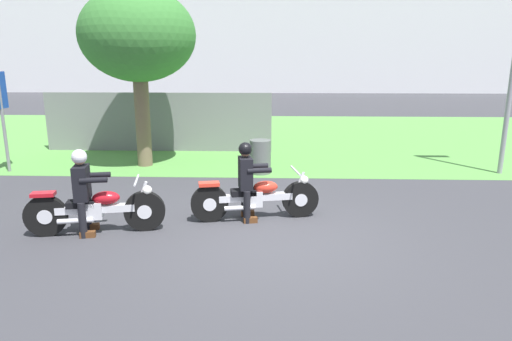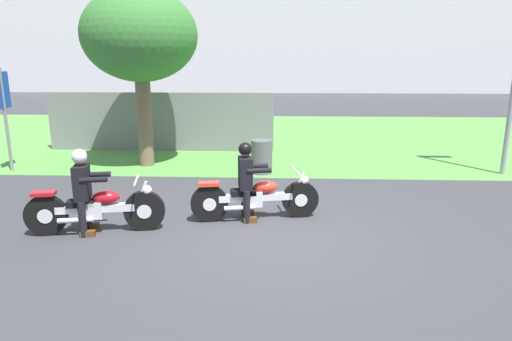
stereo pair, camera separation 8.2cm
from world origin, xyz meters
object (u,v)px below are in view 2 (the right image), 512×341
Objects in this scene: motorcycle_follow at (96,209)px; rider_follow at (83,185)px; sign_banner at (4,103)px; rider_lead at (246,175)px; motorcycle_lead at (256,198)px; trash_can at (262,157)px; tree_roadside at (140,37)px.

rider_follow is at bearing 179.22° from motorcycle_follow.
sign_banner reaches higher than motorcycle_follow.
rider_lead is 2.71m from rider_follow.
sign_banner is at bearing 141.66° from motorcycle_lead.
trash_can is 0.32× the size of sign_banner.
rider_lead is (-0.17, -0.03, 0.42)m from motorcycle_lead.
sign_banner is (-6.27, 3.34, 0.90)m from rider_lead.
tree_roadside is at bearing 114.57° from rider_lead.
rider_follow is at bearing -48.27° from sign_banner.
rider_follow is at bearing -174.63° from rider_lead.
sign_banner reaches higher than motorcycle_lead.
trash_can is (2.75, 4.17, -0.41)m from rider_follow.
sign_banner reaches higher than trash_can.
motorcycle_follow reaches higher than trash_can.
tree_roadside is 1.75× the size of sign_banner.
rider_lead is 0.63× the size of motorcycle_follow.
rider_lead is 2.58m from motorcycle_follow.
tree_roadside is at bearing 85.19° from motorcycle_follow.
motorcycle_follow is 0.86× the size of sign_banner.
tree_roadside is at bearing 13.81° from sign_banner.
motorcycle_follow is at bearing -0.78° from rider_follow.
tree_roadside reaches higher than trash_can.
motorcycle_follow is 2.64× the size of trash_can.
motorcycle_lead is 2.91m from rider_follow.
motorcycle_follow is 0.46m from rider_follow.
rider_follow reaches higher than motorcycle_follow.
rider_follow is 1.68× the size of trash_can.
motorcycle_follow is at bearing -122.04° from trash_can.
sign_banner reaches higher than rider_follow.
sign_banner reaches higher than rider_lead.
motorcycle_follow is 1.57× the size of rider_follow.
trash_can is (3.13, -0.75, -2.93)m from tree_roadside.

